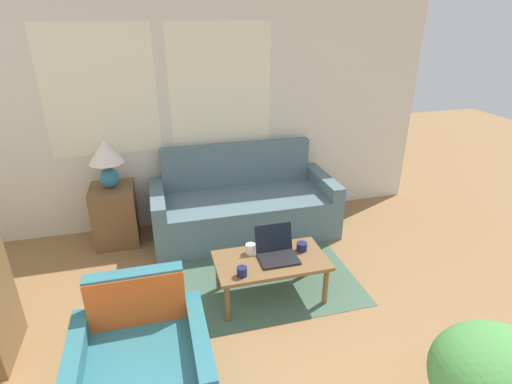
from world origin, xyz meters
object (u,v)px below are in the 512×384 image
at_px(cup_yellow, 242,272).
at_px(cup_white, 302,247).
at_px(coffee_table, 271,264).
at_px(laptop, 277,251).
at_px(table_lamp, 106,157).
at_px(potted_plant, 497,384).
at_px(cup_navy, 251,249).
at_px(couch, 243,207).
at_px(armchair, 143,372).

xyz_separation_m(cup_yellow, cup_white, (0.59, 0.23, -0.00)).
bearing_deg(coffee_table, laptop, 24.96).
height_order(table_lamp, cup_yellow, table_lamp).
height_order(laptop, cup_white, laptop).
height_order(table_lamp, potted_plant, table_lamp).
xyz_separation_m(table_lamp, laptop, (1.37, -1.29, -0.52)).
bearing_deg(cup_navy, coffee_table, -43.90).
xyz_separation_m(couch, cup_yellow, (-0.33, -1.37, 0.13)).
relative_size(armchair, table_lamp, 1.59).
bearing_deg(potted_plant, couch, 104.95).
relative_size(laptop, cup_white, 3.54).
xyz_separation_m(couch, table_lamp, (-1.36, 0.11, 0.68)).
bearing_deg(cup_navy, table_lamp, 134.81).
xyz_separation_m(table_lamp, cup_white, (1.62, -1.25, -0.54)).
xyz_separation_m(couch, cup_navy, (-0.19, -1.07, 0.14)).
xyz_separation_m(armchair, cup_white, (1.35, 0.86, 0.16)).
relative_size(couch, armchair, 2.46).
bearing_deg(armchair, couch, 61.22).
bearing_deg(couch, potted_plant, -75.05).
relative_size(table_lamp, cup_navy, 5.86).
bearing_deg(coffee_table, table_lamp, 134.94).
relative_size(cup_navy, cup_yellow, 1.06).
distance_m(laptop, cup_navy, 0.23).
bearing_deg(couch, cup_navy, -99.91).
bearing_deg(cup_navy, cup_white, -9.13).
bearing_deg(coffee_table, couch, 87.77).
bearing_deg(laptop, cup_yellow, -151.03).
xyz_separation_m(cup_yellow, potted_plant, (1.07, -1.39, 0.04)).
bearing_deg(armchair, cup_white, 32.46).
xyz_separation_m(table_lamp, cup_yellow, (1.03, -1.48, -0.54)).
relative_size(armchair, cup_white, 8.81).
bearing_deg(laptop, cup_white, 8.79).
xyz_separation_m(coffee_table, laptop, (0.06, 0.03, 0.10)).
xyz_separation_m(armchair, laptop, (1.11, 0.82, 0.18)).
relative_size(coffee_table, potted_plant, 1.25).
bearing_deg(laptop, table_lamp, 136.77).
bearing_deg(cup_white, cup_yellow, -158.74).
relative_size(armchair, cup_yellow, 9.90).
xyz_separation_m(couch, potted_plant, (0.74, -2.76, 0.17)).
xyz_separation_m(armchair, cup_navy, (0.91, 0.93, 0.17)).
relative_size(table_lamp, coffee_table, 0.54).
relative_size(couch, cup_navy, 22.92).
height_order(coffee_table, cup_white, cup_white).
relative_size(coffee_table, cup_navy, 10.87).
xyz_separation_m(armchair, coffee_table, (1.05, 0.80, 0.08)).
bearing_deg(couch, armchair, -118.78).
distance_m(table_lamp, coffee_table, 1.97).
height_order(couch, cup_navy, couch).
relative_size(couch, laptop, 6.12).
relative_size(couch, cup_white, 21.66).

